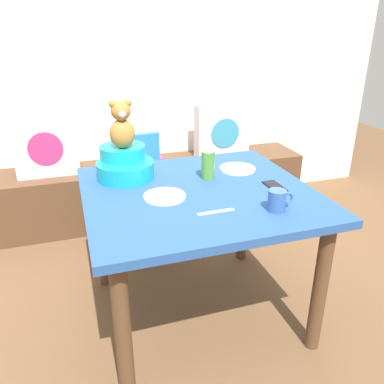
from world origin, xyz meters
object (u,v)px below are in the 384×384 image
object	(u,v)px
ketchup_bottle	(208,163)
dinner_plate_near	(165,196)
infant_seat_teal	(125,164)
cell_phone	(275,186)
pillow_floral_left	(46,146)
teddy_bear	(122,126)
coffee_mug	(277,200)
book_stack	(149,160)
dining_table	(198,210)
pillow_floral_right	(222,131)
highchair	(145,176)
dinner_plate_far	(237,169)

from	to	relation	value
ketchup_bottle	dinner_plate_near	xyz separation A→B (m)	(-0.28, -0.17, -0.08)
infant_seat_teal	cell_phone	bearing A→B (deg)	-28.74
pillow_floral_left	infant_seat_teal	distance (m)	1.05
teddy_bear	coffee_mug	bearing A→B (deg)	-47.37
book_stack	dining_table	size ratio (longest dim) A/B	0.18
pillow_floral_right	dinner_plate_near	distance (m)	1.51
pillow_floral_left	teddy_bear	xyz separation A→B (m)	(0.43, -0.94, 0.34)
coffee_mug	cell_phone	distance (m)	0.27
dining_table	highchair	world-z (taller)	highchair
ketchup_bottle	cell_phone	distance (m)	0.36
book_stack	infant_seat_teal	distance (m)	1.07
teddy_bear	book_stack	bearing A→B (deg)	71.15
ketchup_bottle	cell_phone	xyz separation A→B (m)	(0.28, -0.21, -0.08)
infant_seat_teal	cell_phone	world-z (taller)	infant_seat_teal
teddy_bear	cell_phone	bearing A→B (deg)	-28.70
book_stack	teddy_bear	size ratio (longest dim) A/B	0.80
teddy_bear	dinner_plate_far	bearing A→B (deg)	-8.39
coffee_mug	cell_phone	size ratio (longest dim) A/B	0.83
infant_seat_teal	cell_phone	size ratio (longest dim) A/B	2.29
highchair	teddy_bear	xyz separation A→B (m)	(-0.21, -0.53, 0.50)
coffee_mug	dinner_plate_near	distance (m)	0.52
pillow_floral_left	highchair	size ratio (longest dim) A/B	0.56
highchair	cell_phone	world-z (taller)	highchair
book_stack	highchair	bearing A→B (deg)	-105.75
ketchup_bottle	teddy_bear	bearing A→B (deg)	158.45
dinner_plate_far	dining_table	bearing A→B (deg)	-145.38
teddy_bear	dinner_plate_far	world-z (taller)	teddy_bear
pillow_floral_right	dinner_plate_near	world-z (taller)	pillow_floral_right
dining_table	ketchup_bottle	bearing A→B (deg)	53.89
dining_table	dinner_plate_near	world-z (taller)	dinner_plate_near
book_stack	coffee_mug	size ratio (longest dim) A/B	1.67
pillow_floral_right	infant_seat_teal	xyz separation A→B (m)	(-0.94, -0.94, 0.13)
pillow_floral_left	ketchup_bottle	xyz separation A→B (m)	(0.84, -1.11, 0.15)
teddy_bear	ketchup_bottle	world-z (taller)	teddy_bear
dinner_plate_near	ketchup_bottle	bearing A→B (deg)	31.08
infant_seat_teal	coffee_mug	size ratio (longest dim) A/B	2.75
cell_phone	ketchup_bottle	bearing A→B (deg)	-37.25
dining_table	cell_phone	xyz separation A→B (m)	(0.38, -0.08, 0.11)
cell_phone	teddy_bear	bearing A→B (deg)	-28.24
ketchup_bottle	dinner_plate_far	bearing A→B (deg)	19.49
dinner_plate_far	coffee_mug	bearing A→B (deg)	-95.12
infant_seat_teal	dinner_plate_far	world-z (taller)	infant_seat_teal
book_stack	infant_seat_teal	size ratio (longest dim) A/B	0.61
book_stack	pillow_floral_right	bearing A→B (deg)	-1.96
pillow_floral_right	dining_table	bearing A→B (deg)	-116.89
pillow_floral_right	ketchup_bottle	distance (m)	1.24
coffee_mug	dinner_plate_far	distance (m)	0.53
infant_seat_teal	dinner_plate_far	xyz separation A→B (m)	(0.61, -0.09, -0.07)
pillow_floral_right	book_stack	distance (m)	0.64
pillow_floral_left	teddy_bear	bearing A→B (deg)	-65.41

